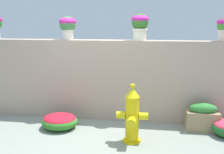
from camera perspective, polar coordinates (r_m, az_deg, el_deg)
ground_plane at (r=4.12m, az=-4.50°, el=-14.63°), size 24.00×24.00×0.00m
stone_wall at (r=4.94m, az=-1.76°, el=-0.61°), size 4.85×0.31×1.52m
potted_plant_1 at (r=5.01m, az=-9.76°, el=11.24°), size 0.32×0.32×0.43m
potted_plant_2 at (r=4.76m, az=6.20°, el=11.56°), size 0.32×0.32×0.48m
fire_hydrant at (r=4.03m, az=4.46°, el=-8.65°), size 0.49×0.40×0.93m
flower_bush_right at (r=4.72m, az=-11.52°, el=-9.44°), size 0.64×0.57×0.26m
planter_box at (r=4.76m, az=19.35°, el=-8.43°), size 0.55×0.28×0.49m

